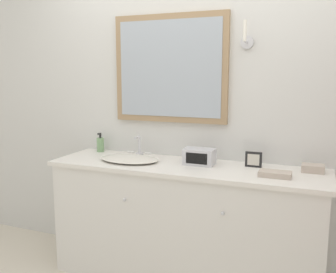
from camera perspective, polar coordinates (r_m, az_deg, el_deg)
wall_back at (r=2.88m, az=4.51°, el=4.95°), size 8.00×0.18×2.55m
vanity_counter at (r=2.80m, az=2.50°, el=-13.04°), size 1.97×0.55×0.87m
sink_basin at (r=2.81m, az=-5.84°, el=-3.33°), size 0.45×0.35×0.17m
soap_bottle at (r=3.17m, az=-10.26°, el=-1.17°), size 0.06×0.06×0.16m
appliance_box at (r=2.68m, az=4.78°, el=-3.08°), size 0.22×0.14×0.11m
picture_frame at (r=2.67m, az=12.90°, el=-3.44°), size 0.11×0.01×0.11m
hand_towel_near_sink at (r=2.47m, az=15.98°, el=-5.51°), size 0.20×0.11×0.03m
hand_towel_far_corner at (r=2.66m, az=21.22°, el=-4.54°), size 0.14×0.11×0.05m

